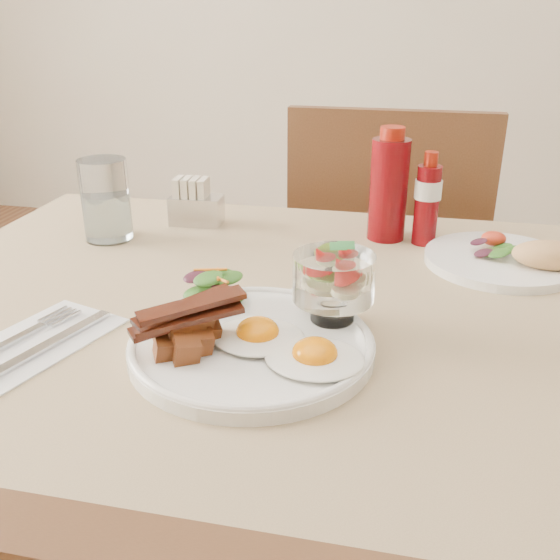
{
  "coord_description": "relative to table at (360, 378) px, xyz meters",
  "views": [
    {
      "loc": [
        0.04,
        -0.71,
        1.12
      ],
      "look_at": [
        -0.1,
        -0.05,
        0.82
      ],
      "focal_mm": 40.0,
      "sensor_mm": 36.0,
      "label": 1
    }
  ],
  "objects": [
    {
      "name": "second_plate",
      "position": [
        0.2,
        0.22,
        0.1
      ],
      "size": [
        0.23,
        0.23,
        0.06
      ],
      "rotation": [
        0.0,
        0.0,
        -0.02
      ],
      "color": "white",
      "rests_on": "table"
    },
    {
      "name": "ketchup_bottle",
      "position": [
        0.01,
        0.31,
        0.18
      ],
      "size": [
        0.07,
        0.07,
        0.19
      ],
      "rotation": [
        0.0,
        0.0,
        -0.05
      ],
      "color": "#5B0509",
      "rests_on": "table"
    },
    {
      "name": "bacon_potato_pile",
      "position": [
        -0.18,
        -0.15,
        0.13
      ],
      "size": [
        0.12,
        0.11,
        0.06
      ],
      "rotation": [
        0.0,
        0.0,
        0.26
      ],
      "color": "brown",
      "rests_on": "main_plate"
    },
    {
      "name": "chair_far",
      "position": [
        0.0,
        0.66,
        -0.14
      ],
      "size": [
        0.42,
        0.42,
        0.93
      ],
      "color": "#53321A",
      "rests_on": "ground"
    },
    {
      "name": "fruit_cup",
      "position": [
        -0.04,
        -0.04,
        0.16
      ],
      "size": [
        0.1,
        0.1,
        0.1
      ],
      "rotation": [
        0.0,
        0.0,
        -0.31
      ],
      "color": "white",
      "rests_on": "main_plate"
    },
    {
      "name": "table",
      "position": [
        0.0,
        0.0,
        0.0
      ],
      "size": [
        1.33,
        0.88,
        0.75
      ],
      "color": "#53321A",
      "rests_on": "ground"
    },
    {
      "name": "sugar_caddy",
      "position": [
        -0.33,
        0.31,
        0.12
      ],
      "size": [
        0.09,
        0.06,
        0.08
      ],
      "rotation": [
        0.0,
        0.0,
        0.05
      ],
      "color": "silver",
      "rests_on": "table"
    },
    {
      "name": "water_glass",
      "position": [
        -0.45,
        0.21,
        0.15
      ],
      "size": [
        0.08,
        0.08,
        0.14
      ],
      "color": "white",
      "rests_on": "table"
    },
    {
      "name": "fried_eggs",
      "position": [
        -0.08,
        -0.13,
        0.11
      ],
      "size": [
        0.19,
        0.15,
        0.03
      ],
      "rotation": [
        0.0,
        0.0,
        0.19
      ],
      "color": "white",
      "rests_on": "main_plate"
    },
    {
      "name": "hot_sauce_bottle",
      "position": [
        0.07,
        0.29,
        0.16
      ],
      "size": [
        0.06,
        0.06,
        0.15
      ],
      "rotation": [
        0.0,
        0.0,
        -0.38
      ],
      "color": "#5B0509",
      "rests_on": "table"
    },
    {
      "name": "napkin_cutlery",
      "position": [
        -0.37,
        -0.15,
        0.09
      ],
      "size": [
        0.17,
        0.23,
        0.01
      ],
      "rotation": [
        0.0,
        0.0,
        -0.3
      ],
      "color": "white",
      "rests_on": "table"
    },
    {
      "name": "side_salad",
      "position": [
        -0.19,
        -0.03,
        0.12
      ],
      "size": [
        0.09,
        0.09,
        0.05
      ],
      "rotation": [
        0.0,
        0.0,
        -0.29
      ],
      "color": "#254D14",
      "rests_on": "main_plate"
    },
    {
      "name": "main_plate",
      "position": [
        -0.12,
        -0.11,
        0.1
      ],
      "size": [
        0.28,
        0.28,
        0.02
      ],
      "primitive_type": "cylinder",
      "color": "white",
      "rests_on": "table"
    }
  ]
}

